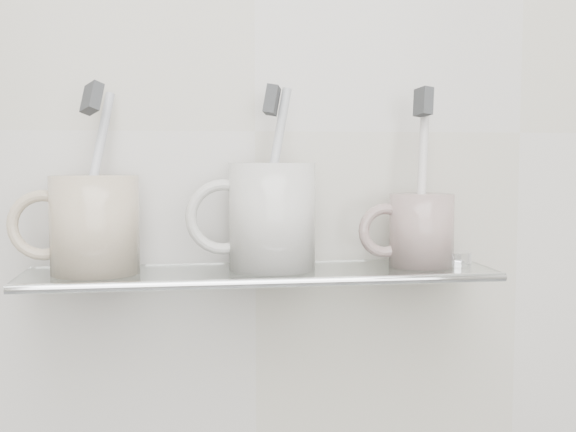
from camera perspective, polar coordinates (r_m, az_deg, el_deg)
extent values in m
plane|color=beige|center=(0.83, -2.62, 6.70)|extent=(2.50, 0.00, 2.50)
cube|color=silver|center=(0.78, -2.13, -4.59)|extent=(0.50, 0.12, 0.01)
cylinder|color=silver|center=(0.72, -1.64, -5.30)|extent=(0.50, 0.01, 0.01)
cylinder|color=silver|center=(0.83, -17.13, -4.95)|extent=(0.02, 0.03, 0.02)
cylinder|color=silver|center=(0.87, 11.47, -4.39)|extent=(0.02, 0.03, 0.02)
cylinder|color=beige|center=(0.77, -15.02, -0.66)|extent=(0.11, 0.11, 0.10)
torus|color=beige|center=(0.78, -18.78, -0.69)|extent=(0.07, 0.01, 0.07)
cylinder|color=#ACAFB9|center=(0.77, -15.10, 3.05)|extent=(0.04, 0.08, 0.18)
cube|color=#353739|center=(0.77, -15.23, 8.98)|extent=(0.03, 0.03, 0.04)
cylinder|color=silver|center=(0.77, -1.27, -0.03)|extent=(0.12, 0.12, 0.11)
torus|color=silver|center=(0.77, -5.14, -0.07)|extent=(0.08, 0.01, 0.08)
cylinder|color=#ADB1B3|center=(0.77, -1.27, 3.21)|extent=(0.05, 0.03, 0.19)
cube|color=#353739|center=(0.77, -1.28, 9.14)|extent=(0.02, 0.03, 0.03)
cylinder|color=silver|center=(0.81, 10.50, -1.09)|extent=(0.09, 0.09, 0.08)
torus|color=silver|center=(0.80, 7.67, -1.15)|extent=(0.06, 0.01, 0.06)
cylinder|color=silver|center=(0.81, 10.56, 3.20)|extent=(0.03, 0.04, 0.19)
cube|color=#353739|center=(0.81, 10.65, 8.86)|extent=(0.02, 0.03, 0.03)
cylinder|color=silver|center=(0.83, 13.06, -3.27)|extent=(0.04, 0.04, 0.02)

